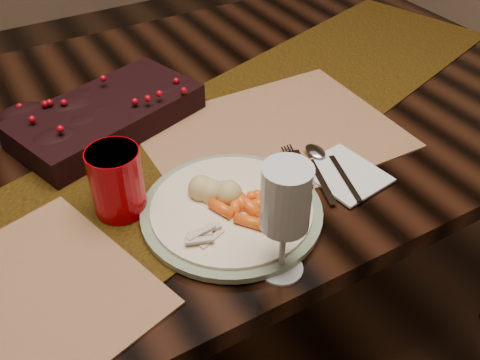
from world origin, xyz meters
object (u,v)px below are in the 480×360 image
centerpiece (106,111)px  placemat_main (272,135)px  baby_carrots (254,211)px  red_cup (117,181)px  mashed_potatoes (216,187)px  dining_table (183,247)px  wine_glass (284,223)px  napkin (345,174)px  turkey_shreds (203,235)px  dinner_plate (232,210)px

centerpiece → placemat_main: (0.27, -0.19, -0.04)m
placemat_main → baby_carrots: (-0.16, -0.20, 0.03)m
placemat_main → red_cup: 0.35m
placemat_main → mashed_potatoes: (-0.19, -0.12, 0.04)m
dining_table → baby_carrots: size_ratio=15.57×
placemat_main → red_cup: (-0.34, -0.06, 0.06)m
centerpiece → wine_glass: (0.09, -0.49, 0.06)m
napkin → wine_glass: wine_glass is taller
turkey_shreds → red_cup: red_cup is taller
placemat_main → dinner_plate: size_ratio=1.61×
placemat_main → red_cup: size_ratio=4.10×
placemat_main → turkey_shreds: size_ratio=7.15×
mashed_potatoes → turkey_shreds: size_ratio=1.19×
dining_table → mashed_potatoes: (-0.04, -0.27, 0.42)m
baby_carrots → wine_glass: (-0.02, -0.10, 0.07)m
centerpiece → turkey_shreds: bearing=-88.0°
napkin → red_cup: bearing=154.9°
dining_table → placemat_main: placemat_main is taller
dining_table → wine_glass: size_ratio=9.32×
centerpiece → red_cup: (-0.07, -0.25, 0.02)m
dinner_plate → mashed_potatoes: bearing=105.7°
dining_table → placemat_main: (0.16, -0.15, 0.38)m
centerpiece → dining_table: bearing=-21.1°
mashed_potatoes → red_cup: 0.16m
dining_table → wine_glass: wine_glass is taller
dining_table → dinner_plate: dinner_plate is taller
dinner_plate → napkin: size_ratio=2.18×
dinner_plate → mashed_potatoes: 0.05m
dinner_plate → wine_glass: 0.16m
dinner_plate → baby_carrots: size_ratio=2.61×
red_cup → placemat_main: bearing=9.4°
mashed_potatoes → napkin: size_ratio=0.58×
turkey_shreds → wine_glass: bearing=-50.8°
centerpiece → dinner_plate: 0.36m
placemat_main → napkin: napkin is taller
dining_table → napkin: size_ratio=13.02×
napkin → mashed_potatoes: bearing=160.4°
centerpiece → red_cup: bearing=-104.8°
baby_carrots → mashed_potatoes: bearing=113.3°
turkey_shreds → dinner_plate: bearing=29.4°
dinner_plate → red_cup: 0.19m
dining_table → baby_carrots: baby_carrots is taller
dinner_plate → turkey_shreds: 0.09m
centerpiece → mashed_potatoes: centerpiece is taller
dining_table → dinner_plate: 0.49m
baby_carrots → wine_glass: bearing=-98.5°
baby_carrots → wine_glass: wine_glass is taller
dinner_plate → red_cup: (-0.15, 0.10, 0.05)m
placemat_main → baby_carrots: size_ratio=4.20×
turkey_shreds → napkin: turkey_shreds is taller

